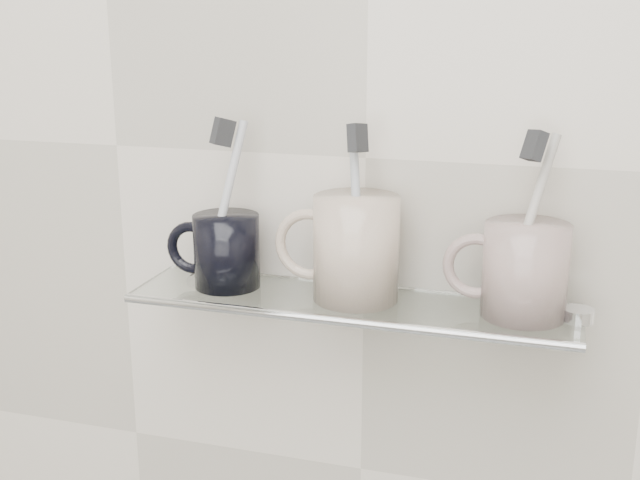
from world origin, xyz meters
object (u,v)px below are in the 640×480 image
at_px(shelf_glass, 351,303).
at_px(mug_left, 227,251).
at_px(mug_right, 525,270).
at_px(mug_center, 356,248).

relative_size(shelf_glass, mug_left, 5.84).
bearing_deg(mug_right, mug_left, 176.36).
relative_size(mug_left, mug_right, 0.86).
relative_size(shelf_glass, mug_right, 4.99).
height_order(mug_left, mug_right, mug_right).
bearing_deg(mug_right, shelf_glass, 177.90).
height_order(shelf_glass, mug_center, mug_center).
xyz_separation_m(shelf_glass, mug_left, (-0.15, 0.00, 0.05)).
height_order(mug_left, mug_center, mug_center).
relative_size(shelf_glass, mug_center, 4.25).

